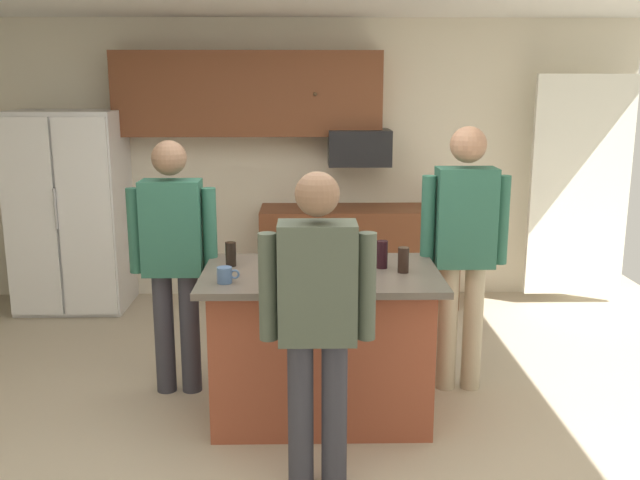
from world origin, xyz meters
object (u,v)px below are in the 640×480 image
Objects in this scene: microwave_over_range at (359,147)px; person_guest_left at (317,313)px; refrigerator at (71,211)px; mug_ceramic_white at (225,275)px; kitchen_island at (321,343)px; glass_pilsner at (382,254)px; glass_dark_ale at (231,254)px; person_elder_center at (464,241)px; serving_tray at (314,267)px; person_host_foreground at (173,251)px; glass_stout_tall at (403,260)px.

person_guest_left is (-0.42, -3.13, -0.51)m from microwave_over_range.
mug_ceramic_white is at bearing -55.83° from refrigerator.
kitchen_island is at bearing 23.83° from mug_ceramic_white.
refrigerator is at bearing 140.35° from glass_pilsner.
mug_ceramic_white is (0.01, -0.38, -0.03)m from glass_dark_ale.
glass_pilsner is 1.14× the size of glass_dark_ale.
person_elder_center is 1.04m from serving_tray.
person_elder_center is 1.08× the size of person_guest_left.
person_elder_center is at bearing -30.28° from refrigerator.
person_host_foreground reaches higher than serving_tray.
mug_ceramic_white is 0.29× the size of serving_tray.
glass_stout_tall is at bearing 20.59° from person_elder_center.
person_elder_center reaches higher than person_host_foreground.
kitchen_island is 9.26× the size of glass_stout_tall.
person_host_foreground is at bearing 164.57° from glass_stout_tall.
person_elder_center reaches higher than mug_ceramic_white.
serving_tray is (0.50, 0.26, -0.03)m from mug_ceramic_white.
kitchen_island is at bearing 0.00° from person_guest_left.
person_elder_center is 0.61m from glass_stout_tall.
serving_tray is at bearing -100.60° from microwave_over_range.
kitchen_island is 0.85× the size of person_host_foreground.
serving_tray is (-0.01, 0.82, 0.01)m from person_guest_left.
person_host_foreground reaches higher than glass_stout_tall.
microwave_over_range is at bearing 76.64° from person_host_foreground.
glass_pilsner is 0.93m from glass_dark_ale.
glass_stout_tall is at bearing -87.64° from microwave_over_range.
person_elder_center is at bearing 21.67° from kitchen_island.
glass_pilsner is 0.16m from glass_stout_tall.
kitchen_island is 0.80× the size of person_elder_center.
person_host_foreground is 0.46m from glass_dark_ale.
serving_tray is (0.51, -0.12, -0.05)m from glass_dark_ale.
glass_dark_ale is (-1.49, -0.24, -0.03)m from person_elder_center.
person_elder_center is at bearing 42.26° from glass_stout_tall.
person_elder_center reaches higher than microwave_over_range.
person_host_foreground reaches higher than microwave_over_range.
refrigerator is 3.15m from kitchen_island.
person_host_foreground is at bearing 159.34° from serving_tray.
glass_stout_tall is 0.35× the size of serving_tray.
glass_pilsner is (-0.57, -0.30, -0.02)m from person_elder_center.
serving_tray is at bearing -12.73° from glass_dark_ale.
refrigerator reaches higher than microwave_over_range.
microwave_over_range reaches higher than serving_tray.
glass_stout_tall is (2.70, -2.25, 0.11)m from refrigerator.
glass_pilsner is (-0.02, -2.26, -0.44)m from microwave_over_range.
serving_tray is (-0.98, -0.35, -0.08)m from person_elder_center.
kitchen_island is (2.21, -2.21, -0.43)m from refrigerator.
refrigerator is 11.67× the size of glass_stout_tall.
microwave_over_range is at bearing 80.46° from kitchen_island.
microwave_over_range is 2.40m from serving_tray.
person_guest_left is 0.96m from glass_pilsner.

